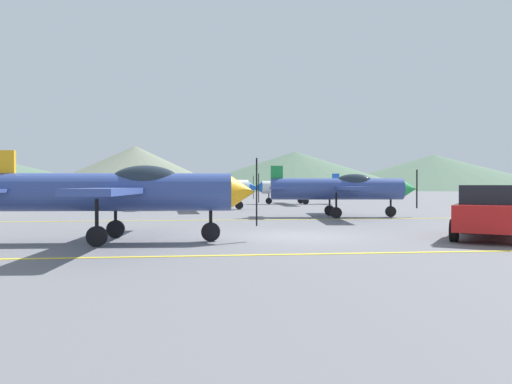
# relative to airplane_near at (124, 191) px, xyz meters

# --- Properties ---
(ground_plane) EXTENTS (400.00, 400.00, 0.00)m
(ground_plane) POSITION_rel_airplane_near_xyz_m (5.13, 1.00, -1.46)
(ground_plane) COLOR slate
(apron_line_near) EXTENTS (80.00, 0.16, 0.01)m
(apron_line_near) POSITION_rel_airplane_near_xyz_m (5.13, -3.05, -1.46)
(apron_line_near) COLOR yellow
(apron_line_near) RESTS_ON ground_plane
(apron_line_far) EXTENTS (80.00, 0.16, 0.01)m
(apron_line_far) POSITION_rel_airplane_near_xyz_m (5.13, 8.32, -1.46)
(apron_line_far) COLOR yellow
(apron_line_far) RESTS_ON ground_plane
(airplane_near) EXTENTS (7.53, 8.67, 2.60)m
(airplane_near) POSITION_rel_airplane_near_xyz_m (0.00, 0.00, 0.00)
(airplane_near) COLOR #33478C
(airplane_near) RESTS_ON ground_plane
(airplane_mid) EXTENTS (7.57, 8.69, 2.60)m
(airplane_mid) POSITION_rel_airplane_near_xyz_m (9.32, 9.94, 0.00)
(airplane_mid) COLOR #33478C
(airplane_mid) RESTS_ON ground_plane
(airplane_far) EXTENTS (7.54, 8.68, 2.60)m
(airplane_far) POSITION_rel_airplane_near_xyz_m (2.29, 18.08, 0.00)
(airplane_far) COLOR white
(airplane_far) RESTS_ON ground_plane
(airplane_back) EXTENTS (7.48, 8.63, 2.60)m
(airplane_back) POSITION_rel_airplane_near_xyz_m (10.39, 26.83, 0.00)
(airplane_back) COLOR silver
(airplane_back) RESTS_ON ground_plane
(car_sedan) EXTENTS (3.93, 4.56, 1.62)m
(car_sedan) POSITION_rel_airplane_near_xyz_m (10.91, -0.36, -0.62)
(car_sedan) COLOR red
(car_sedan) RESTS_ON ground_plane
(traffic_cone_front) EXTENTS (0.36, 0.36, 0.59)m
(traffic_cone_front) POSITION_rel_airplane_near_xyz_m (13.90, 4.09, -1.17)
(traffic_cone_front) COLOR black
(traffic_cone_front) RESTS_ON ground_plane
(hill_centerleft) EXTENTS (57.95, 57.95, 13.51)m
(hill_centerleft) POSITION_rel_airplane_near_xyz_m (-17.46, 138.74, 5.29)
(hill_centerleft) COLOR slate
(hill_centerleft) RESTS_ON ground_plane
(hill_centerright) EXTENTS (73.17, 73.17, 11.64)m
(hill_centerright) POSITION_rel_airplane_near_xyz_m (30.60, 130.97, 4.36)
(hill_centerright) COLOR #4C6651
(hill_centerright) RESTS_ON ground_plane
(hill_right) EXTENTS (80.99, 80.99, 11.63)m
(hill_right) POSITION_rel_airplane_near_xyz_m (79.01, 140.68, 4.35)
(hill_right) COLOR #4C6651
(hill_right) RESTS_ON ground_plane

